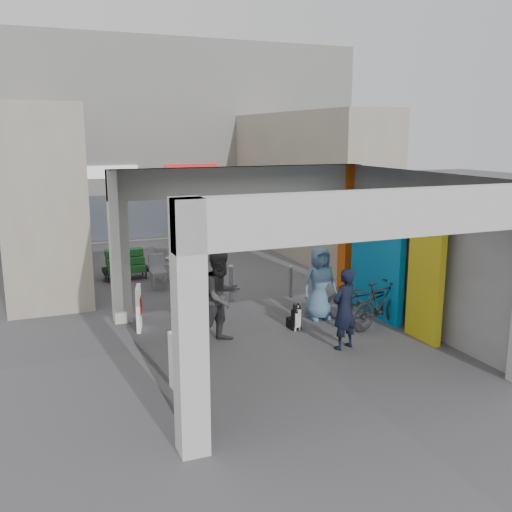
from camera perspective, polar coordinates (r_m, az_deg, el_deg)
name	(u,v)px	position (r m, az deg, el deg)	size (l,w,h in m)	color
ground	(275,332)	(12.68, 1.92, -7.57)	(90.00, 90.00, 0.00)	#545459
arcade_canopy	(317,233)	(11.61, 6.08, 2.27)	(6.40, 6.45, 6.40)	beige
far_building	(144,140)	(25.37, -11.14, 11.30)	(18.00, 4.08, 8.00)	white
plaza_bldg_left	(39,194)	(18.50, -20.86, 5.86)	(2.00, 9.00, 5.00)	#B1A893
plaza_bldg_right	(306,184)	(20.72, 5.01, 7.20)	(2.00, 9.00, 5.00)	#B1A893
bollard_left	(182,293)	(14.29, -7.45, -3.67)	(0.09, 0.09, 0.81)	#96989E
bollard_center	(231,284)	(14.81, -2.52, -2.77)	(0.09, 0.09, 0.93)	#96989E
bollard_right	(291,282)	(15.21, 3.50, -2.59)	(0.09, 0.09, 0.83)	#96989E
advert_board_near	(176,364)	(9.80, -7.96, -10.63)	(0.15, 0.56, 1.00)	white
advert_board_far	(139,308)	(12.91, -11.63, -5.10)	(0.22, 0.55, 1.00)	white
cafe_set	(172,271)	(16.77, -8.38, -1.53)	(1.62, 1.30, 0.98)	#9A9B9F
produce_stand	(126,267)	(17.52, -12.92, -1.12)	(1.33, 0.72, 0.87)	black
crate_stack	(197,255)	(19.26, -5.88, 0.12)	(0.54, 0.48, 0.56)	#195718
border_collie	(295,319)	(12.77, 3.95, -6.27)	(0.23, 0.45, 0.62)	black
man_with_dog	(344,309)	(11.61, 8.84, -5.26)	(0.61, 0.40, 1.67)	black
man_back_turned	(221,297)	(11.79, -3.49, -4.08)	(0.96, 0.75, 1.98)	#3E3E41
man_elderly	(320,283)	(13.37, 6.39, -2.70)	(0.85, 0.55, 1.74)	#5882AB
man_crates	(205,230)	(20.88, -5.09, 2.65)	(0.99, 0.41, 1.68)	black
bicycle_front	(367,300)	(13.53, 11.01, -4.30)	(0.66, 1.89, 0.99)	black
bicycle_rear	(380,304)	(13.09, 12.31, -4.73)	(0.51, 1.80, 1.08)	black
white_van	(233,224)	(23.08, -2.35, 3.26)	(1.67, 4.14, 1.41)	white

